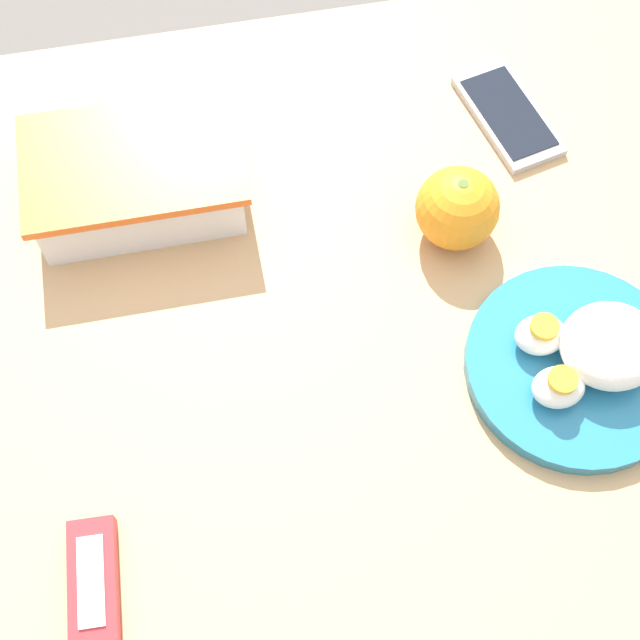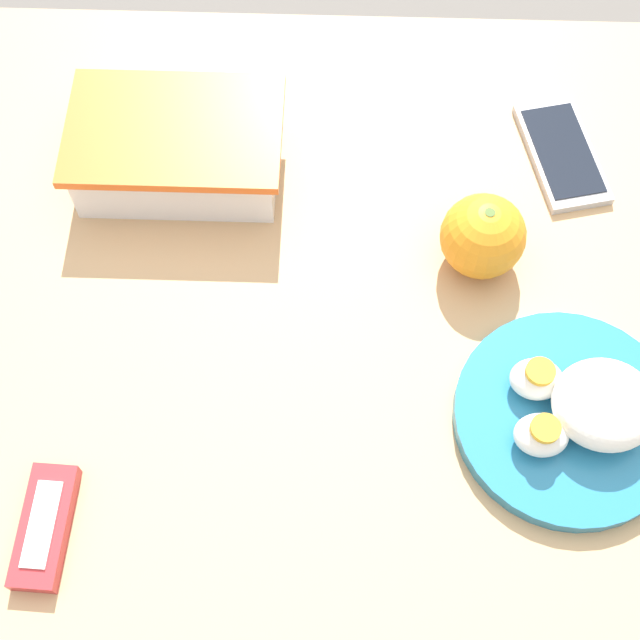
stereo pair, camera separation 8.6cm
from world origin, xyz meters
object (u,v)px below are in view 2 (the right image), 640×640
(food_container, at_px, (179,152))
(rice_plate, at_px, (576,412))
(candy_bar, at_px, (45,527))
(orange_fruit, at_px, (483,236))
(cell_phone, at_px, (562,153))

(food_container, height_order, rice_plate, food_container)
(rice_plate, bearing_deg, candy_bar, -166.13)
(food_container, relative_size, rice_plate, 1.04)
(food_container, xyz_separation_m, rice_plate, (0.40, -0.28, -0.01))
(orange_fruit, bearing_deg, cell_phone, 53.40)
(orange_fruit, relative_size, candy_bar, 0.77)
(orange_fruit, xyz_separation_m, cell_phone, (0.10, 0.13, -0.04))
(food_container, height_order, orange_fruit, orange_fruit)
(food_container, xyz_separation_m, candy_bar, (-0.08, -0.40, -0.02))
(candy_bar, bearing_deg, cell_phone, 40.80)
(food_container, bearing_deg, rice_plate, -35.21)
(rice_plate, bearing_deg, orange_fruit, 114.50)
(candy_bar, distance_m, cell_phone, 0.66)
(rice_plate, relative_size, cell_phone, 1.37)
(candy_bar, height_order, cell_phone, candy_bar)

